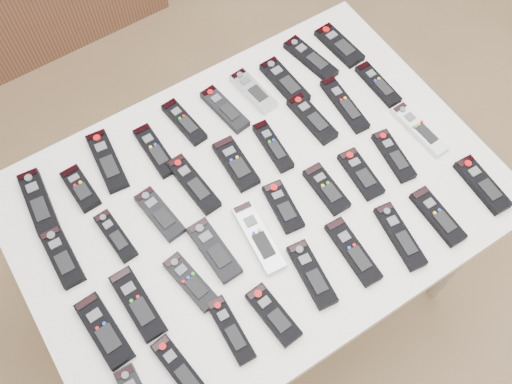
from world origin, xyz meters
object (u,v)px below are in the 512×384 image
remote_14 (236,164)px  remote_22 (214,250)px  remote_6 (253,91)px  remote_7 (285,82)px  remote_37 (482,185)px  remote_30 (181,370)px  remote_19 (104,331)px  table (256,205)px  remote_21 (191,282)px  remote_24 (283,207)px  remote_1 (80,188)px  remote_25 (326,189)px  remote_10 (62,257)px  remote_31 (231,330)px  remote_27 (394,156)px  remote_18 (378,84)px  remote_17 (344,105)px  remote_26 (361,174)px  remote_28 (419,129)px  remote_8 (311,59)px  remote_16 (312,118)px  remote_33 (312,274)px  remote_12 (160,214)px  remote_0 (39,203)px  remote_5 (225,109)px  remote_9 (339,45)px  remote_13 (193,184)px  remote_2 (107,161)px  remote_4 (184,122)px  remote_11 (116,236)px  remote_23 (258,237)px  remote_3 (155,151)px  remote_20 (138,304)px  remote_32 (273,315)px  remote_35 (400,236)px  remote_34 (353,252)px

remote_14 → remote_22: (-0.18, -0.19, 0.00)m
remote_6 → remote_7: bearing=-18.9°
remote_37 → remote_30: bearing=-177.8°
remote_19 → table: bearing=9.4°
remote_21 → remote_24: size_ratio=1.12×
remote_1 → remote_25: remote_1 is taller
remote_6 → remote_19: same height
remote_10 → remote_31: remote_10 is taller
remote_19 → remote_27: remote_19 is taller
remote_18 → remote_17: bearing=-177.2°
remote_26 → remote_28: (0.23, 0.03, 0.00)m
remote_8 → remote_16: (-0.12, -0.18, 0.00)m
remote_7 → remote_33: same height
remote_7 → remote_26: bearing=-92.6°
remote_12 → remote_33: remote_33 is taller
remote_0 → remote_5: size_ratio=1.16×
remote_9 → remote_17: 0.22m
remote_1 → remote_18: bearing=-12.6°
remote_6 → remote_8: (0.21, 0.01, -0.00)m
remote_26 → remote_0: bearing=157.8°
remote_12 → remote_22: (0.07, -0.16, 0.00)m
remote_0 → remote_9: size_ratio=1.17×
remote_5 → remote_9: size_ratio=1.00×
remote_8 → remote_24: (-0.35, -0.37, -0.00)m
remote_18 → remote_0: bearing=170.4°
remote_1 → remote_19: size_ratio=0.73×
remote_13 → remote_28: (0.62, -0.19, -0.00)m
remote_2 → remote_4: remote_4 is taller
remote_25 → remote_26: bearing=-6.0°
remote_31 → remote_33: remote_33 is taller
remote_33 → remote_11: bearing=142.5°
remote_0 → remote_2: (0.21, 0.02, -0.00)m
remote_23 → remote_37: remote_37 is taller
remote_11 → remote_27: (0.75, -0.20, -0.00)m
remote_3 → remote_7: 0.43m
remote_5 → remote_20: remote_5 is taller
remote_16 → remote_32: same height
remote_18 → remote_35: remote_35 is taller
remote_6 → remote_13: bearing=-155.4°
remote_18 → remote_25: (-0.33, -0.20, 0.00)m
remote_9 → remote_24: (-0.45, -0.36, -0.00)m
remote_34 → remote_35: 0.13m
remote_20 → remote_32: size_ratio=1.21×
remote_0 → remote_12: 0.32m
remote_26 → remote_34: same height
remote_7 → remote_18: remote_7 is taller
remote_18 → remote_26: size_ratio=1.09×
remote_24 → remote_25: remote_25 is taller
remote_23 → remote_37: size_ratio=1.17×
remote_14 → remote_31: size_ratio=0.98×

